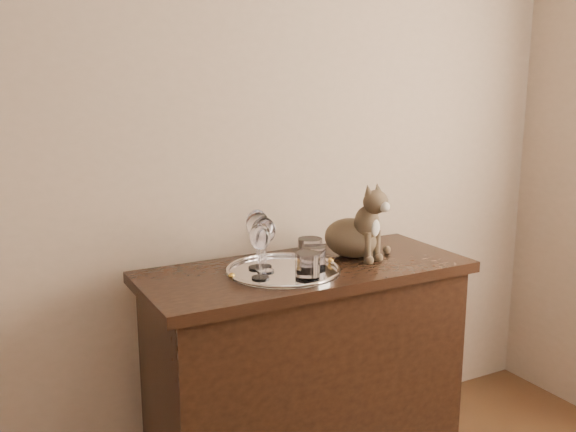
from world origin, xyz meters
name	(u,v)px	position (x,y,z in m)	size (l,w,h in m)	color
wall_back	(111,128)	(0.00, 2.25, 1.35)	(4.00, 0.10, 2.70)	tan
sideboard	(306,375)	(0.60, 1.94, 0.42)	(1.20, 0.50, 0.85)	black
tray	(283,272)	(0.49, 1.91, 0.85)	(0.40, 0.40, 0.01)	silver
wine_glass_a	(257,239)	(0.43, 1.98, 0.96)	(0.08, 0.08, 0.21)	silver
wine_glass_b	(264,242)	(0.45, 1.98, 0.95)	(0.07, 0.07, 0.18)	white
wine_glass_c	(260,251)	(0.38, 1.87, 0.95)	(0.07, 0.07, 0.19)	silver
wine_glass_d	(265,245)	(0.43, 1.94, 0.95)	(0.07, 0.07, 0.19)	white
tumbler_a	(315,259)	(0.59, 1.86, 0.90)	(0.08, 0.08, 0.09)	white
tumbler_b	(307,266)	(0.51, 1.78, 0.90)	(0.08, 0.08, 0.09)	white
tumbler_c	(310,252)	(0.61, 1.93, 0.91)	(0.09, 0.09, 0.10)	silver
cat	(352,219)	(0.82, 1.98, 1.00)	(0.29, 0.27, 0.29)	#483B2B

